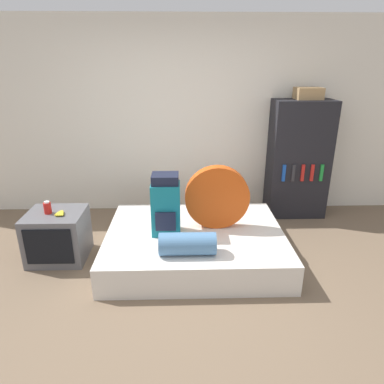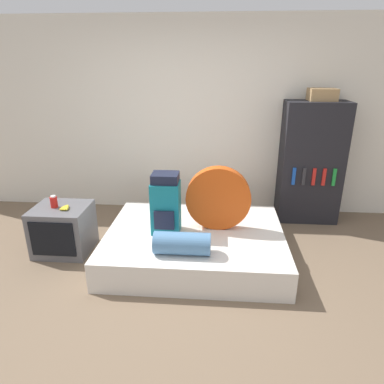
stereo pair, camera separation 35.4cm
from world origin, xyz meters
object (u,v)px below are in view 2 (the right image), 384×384
Objects in this scene: backpack at (166,204)px; television at (63,229)px; cardboard_box at (322,95)px; canister at (54,202)px; sleeping_roll at (182,243)px; tent_bag at (218,198)px; bookshelf at (311,163)px.

television is at bearing 177.96° from backpack.
backpack is 2.37m from cardboard_box.
canister reaches higher than television.
sleeping_roll is 1.55m from canister.
cardboard_box is (2.97, 1.14, 1.38)m from television.
tent_bag is at bearing 60.25° from sleeping_roll.
bookshelf is at bearing 20.39° from canister.
cardboard_box is at bearing 20.98° from television.
backpack is at bearing -166.22° from tent_bag.
tent_bag is at bearing 13.78° from backpack.
canister is at bearing -178.95° from television.
sleeping_roll is 1.49m from television.
bookshelf reaches higher than television.
bookshelf is at bearing 40.30° from tent_bag.
backpack is 0.56m from tent_bag.
canister is at bearing -177.01° from tent_bag.
television is 0.38× the size of bookshelf.
backpack reaches higher than television.
cardboard_box reaches higher than bookshelf.
bookshelf is (2.92, 1.11, 0.52)m from television.
sleeping_roll is at bearing -19.17° from television.
backpack is 0.41× the size of bookshelf.
backpack is at bearing -2.04° from television.
backpack is 4.85× the size of canister.
sleeping_roll is at bearing -18.40° from canister.
television is 1.83× the size of cardboard_box.
backpack reaches higher than sleeping_roll.
backpack is 1.09× the size of television.
backpack is 2.10m from bookshelf.
television is (-1.18, 0.04, -0.36)m from backpack.
sleeping_roll is (0.22, -0.44, -0.21)m from backpack.
cardboard_box is (1.57, 1.62, 1.23)m from sleeping_roll.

